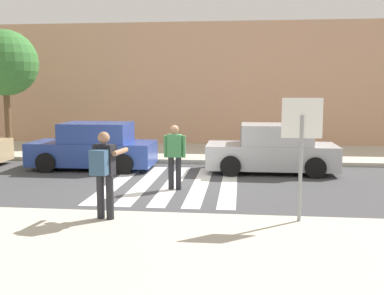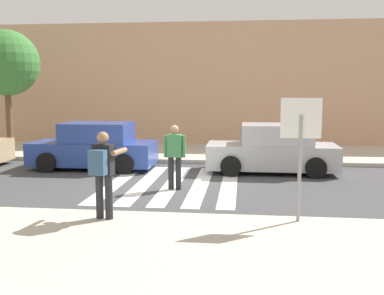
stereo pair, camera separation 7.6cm
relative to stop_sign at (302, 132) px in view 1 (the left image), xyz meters
The scene contains 15 objects.
ground_plane 5.01m from the stop_sign, 131.00° to the left, with size 120.00×120.00×0.00m, color #424244.
sidewalk_near 4.45m from the stop_sign, 138.62° to the right, with size 60.00×6.00×0.14m, color beige.
sidewalk_far 10.15m from the stop_sign, 107.79° to the left, with size 60.00×4.80×0.14m, color beige.
building_facade_far 14.27m from the stop_sign, 102.37° to the left, with size 56.00×4.00×5.65m, color tan.
crosswalk_stripe_0 6.23m from the stop_sign, 141.42° to the left, with size 0.44×5.20×0.01m, color silver.
crosswalk_stripe_1 5.66m from the stop_sign, 136.06° to the left, with size 0.44×5.20×0.01m, color silver.
crosswalk_stripe_2 5.15m from the stop_sign, 129.43° to the left, with size 0.44×5.20×0.01m, color silver.
crosswalk_stripe_3 4.72m from the stop_sign, 121.25° to the left, with size 0.44×5.20×0.01m, color silver.
crosswalk_stripe_4 4.40m from the stop_sign, 111.36° to the left, with size 0.44×5.20×0.01m, color silver.
stop_sign is the anchor object (origin of this frame).
photographer_with_backpack 3.85m from the stop_sign, behind, with size 0.66×0.90×1.72m.
pedestrian_crossing 4.27m from the stop_sign, 133.70° to the left, with size 0.58×0.24×1.72m.
parked_car_blue 8.45m from the stop_sign, 136.06° to the left, with size 4.10×1.92×1.55m.
parked_car_silver 5.92m from the stop_sign, 91.31° to the left, with size 4.10×1.92×1.55m.
street_tree_west 13.34m from the stop_sign, 141.46° to the left, with size 2.57×2.57×4.81m.
Camera 1 is at (1.91, -12.14, 2.71)m, focal length 42.00 mm.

